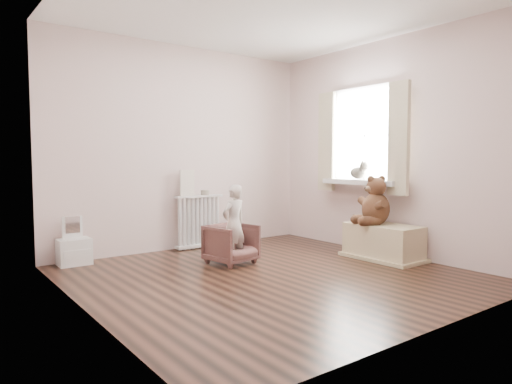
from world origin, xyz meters
TOP-DOWN VIEW (x-y plane):
  - floor at (0.00, 0.00)m, footprint 3.60×3.60m
  - ceiling at (0.00, 0.00)m, footprint 3.60×3.60m
  - back_wall at (0.00, 1.80)m, footprint 3.60×0.02m
  - front_wall at (0.00, -1.80)m, footprint 3.60×0.02m
  - left_wall at (-1.80, 0.00)m, footprint 0.02×3.60m
  - right_wall at (1.80, 0.00)m, footprint 0.02×3.60m
  - window at (1.76, 0.30)m, footprint 0.03×0.90m
  - window_sill at (1.67, 0.30)m, footprint 0.22×1.10m
  - curtain_left at (1.65, -0.27)m, footprint 0.06×0.26m
  - curtain_right at (1.65, 0.87)m, footprint 0.06×0.26m
  - radiator at (0.14, 1.68)m, footprint 0.65×0.12m
  - paper_doll at (-0.02, 1.68)m, footprint 0.20×0.02m
  - tin_a at (0.23, 1.68)m, footprint 0.11×0.11m
  - toy_vanity at (-1.44, 1.65)m, footprint 0.34×0.24m
  - armchair at (-0.03, 0.67)m, footprint 0.55×0.56m
  - child at (-0.03, 0.62)m, footprint 0.35×0.26m
  - toy_bench at (1.52, -0.18)m, footprint 0.45×0.85m
  - teddy_bear at (1.48, -0.10)m, footprint 0.55×0.48m
  - plush_cat at (1.66, 0.33)m, footprint 0.26×0.32m

SIDE VIEW (x-z plane):
  - floor at x=0.00m, z-range -0.01..0.01m
  - toy_bench at x=1.52m, z-range 0.00..0.40m
  - armchair at x=-0.03m, z-range 0.00..0.44m
  - toy_vanity at x=-1.44m, z-range 0.01..0.54m
  - radiator at x=0.14m, z-range 0.05..0.73m
  - child at x=-0.03m, z-range 0.02..0.88m
  - teddy_bear at x=1.48m, z-range 0.39..0.95m
  - tin_a at x=0.23m, z-range 0.69..0.75m
  - paper_doll at x=-0.02m, z-range 0.69..1.02m
  - window_sill at x=1.67m, z-range 0.84..0.90m
  - plush_cat at x=1.66m, z-range 0.88..1.12m
  - back_wall at x=0.00m, z-range 0.00..2.60m
  - front_wall at x=0.00m, z-range 0.00..2.60m
  - left_wall at x=-1.80m, z-range 0.00..2.60m
  - right_wall at x=1.80m, z-range 0.00..2.60m
  - curtain_left at x=1.65m, z-range 0.74..2.04m
  - curtain_right at x=1.65m, z-range 0.74..2.04m
  - window at x=1.76m, z-range 0.90..2.00m
  - ceiling at x=0.00m, z-range 2.60..2.60m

